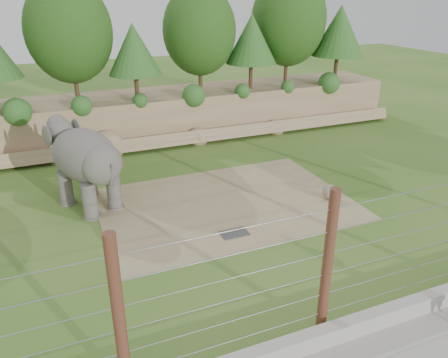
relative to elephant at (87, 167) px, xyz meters
name	(u,v)px	position (x,y,z in m)	size (l,w,h in m)	color
ground	(246,242)	(4.59, -4.94, -1.68)	(90.00, 90.00, 0.00)	#396C1B
back_embankment	(160,68)	(5.18, 7.73, 2.29)	(30.00, 5.52, 8.77)	#826D51
dirt_patch	(226,204)	(5.09, -1.94, -1.67)	(10.00, 7.00, 0.02)	#988A5B
drain_grate	(234,233)	(4.44, -4.27, -1.64)	(1.00, 0.60, 0.03)	#262628
elephant	(87,167)	(0.00, 0.00, 0.00)	(1.78, 4.14, 3.35)	#605B56
stone_ball	(330,192)	(9.25, -3.22, -1.34)	(0.63, 0.63, 0.63)	gray
retaining_wall	(333,333)	(4.59, -9.94, -1.43)	(26.00, 0.35, 0.50)	#B6B2A9
barrier_fence	(327,264)	(4.59, -9.44, 0.32)	(20.26, 0.26, 4.00)	#522A1D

